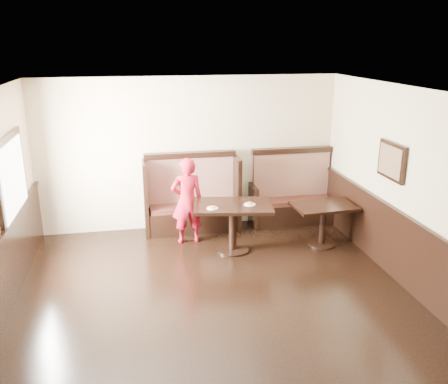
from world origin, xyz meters
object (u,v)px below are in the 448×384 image
object	(u,v)px
booth_neighbor	(292,198)
child	(187,201)
booth_main	(192,202)
table_main	(233,215)
table_neighbor	(323,215)

from	to	relation	value
booth_neighbor	child	size ratio (longest dim) A/B	1.09
booth_neighbor	child	bearing A→B (deg)	-164.61
child	booth_main	bearing A→B (deg)	-108.56
booth_neighbor	table_main	distance (m)	1.78
table_main	booth_main	bearing A→B (deg)	126.48
child	booth_neighbor	bearing A→B (deg)	-168.74
booth_neighbor	table_main	world-z (taller)	booth_neighbor
table_main	child	size ratio (longest dim) A/B	0.93
booth_main	child	size ratio (longest dim) A/B	1.15
table_main	table_neighbor	bearing A→B (deg)	7.81
booth_main	table_neighbor	size ratio (longest dim) A/B	1.61
booth_main	booth_neighbor	size ratio (longest dim) A/B	1.06
table_main	table_neighbor	size ratio (longest dim) A/B	1.29
booth_main	table_main	world-z (taller)	booth_main
booth_neighbor	child	distance (m)	2.20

